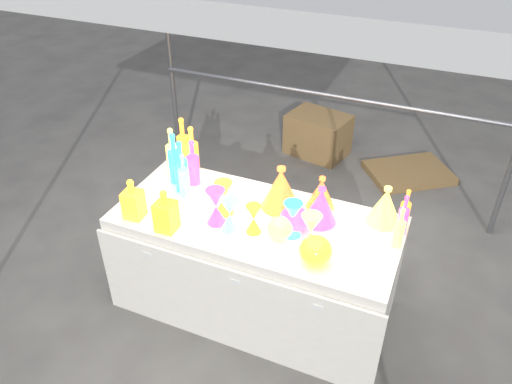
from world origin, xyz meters
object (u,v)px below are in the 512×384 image
at_px(hourglass_0, 254,219).
at_px(globe_0, 315,252).
at_px(cardboard_box_closed, 318,135).
at_px(decanter_0, 133,198).
at_px(display_table, 255,264).
at_px(bottle_0, 192,149).
at_px(lampshade_0, 281,187).

distance_m(hourglass_0, globe_0, 0.44).
xyz_separation_m(cardboard_box_closed, globe_0, (0.71, -2.47, 0.61)).
bearing_deg(decanter_0, display_table, 15.90).
distance_m(bottle_0, hourglass_0, 0.83).
height_order(cardboard_box_closed, decanter_0, decanter_0).
xyz_separation_m(cardboard_box_closed, decanter_0, (-0.46, -2.51, 0.67)).
height_order(display_table, hourglass_0, hourglass_0).
distance_m(display_table, globe_0, 0.69).
height_order(decanter_0, globe_0, decanter_0).
bearing_deg(bottle_0, cardboard_box_closed, 78.18).
xyz_separation_m(globe_0, lampshade_0, (-0.37, 0.42, 0.07)).
bearing_deg(cardboard_box_closed, globe_0, -61.03).
bearing_deg(globe_0, hourglass_0, 164.90).
xyz_separation_m(display_table, hourglass_0, (0.04, -0.12, 0.47)).
bearing_deg(lampshade_0, display_table, -121.60).
bearing_deg(lampshade_0, hourglass_0, -105.41).
xyz_separation_m(display_table, lampshade_0, (0.09, 0.19, 0.52)).
distance_m(cardboard_box_closed, bottle_0, 2.04).
height_order(hourglass_0, globe_0, hourglass_0).
distance_m(globe_0, lampshade_0, 0.57).
distance_m(display_table, lampshade_0, 0.56).
xyz_separation_m(bottle_0, globe_0, (1.10, -0.59, -0.10)).
bearing_deg(hourglass_0, globe_0, -15.10).
xyz_separation_m(cardboard_box_closed, lampshade_0, (0.34, -2.05, 0.68)).
bearing_deg(cardboard_box_closed, lampshade_0, -67.60).
height_order(bottle_0, decanter_0, bottle_0).
height_order(bottle_0, hourglass_0, bottle_0).
bearing_deg(bottle_0, display_table, -29.27).
xyz_separation_m(decanter_0, globe_0, (1.17, 0.04, -0.06)).
bearing_deg(decanter_0, bottle_0, 78.78).
bearing_deg(display_table, bottle_0, 150.73).
bearing_deg(globe_0, cardboard_box_closed, 106.05).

